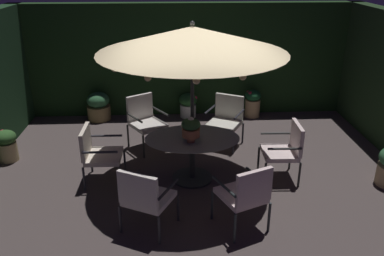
{
  "coord_description": "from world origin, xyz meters",
  "views": [
    {
      "loc": [
        -0.38,
        -5.67,
        3.34
      ],
      "look_at": [
        -0.07,
        0.18,
        0.86
      ],
      "focal_mm": 37.86,
      "sensor_mm": 36.0,
      "label": 1
    }
  ],
  "objects": [
    {
      "name": "patio_chair_south",
      "position": [
        1.42,
        0.06,
        0.55
      ],
      "size": [
        0.59,
        0.63,
        0.94
      ],
      "color": "#2D2F2E",
      "rests_on": "ground_plane"
    },
    {
      "name": "potted_plant_front_corner",
      "position": [
        -3.3,
        0.92,
        0.31
      ],
      "size": [
        0.36,
        0.36,
        0.57
      ],
      "color": "tan",
      "rests_on": "ground_plane"
    },
    {
      "name": "potted_plant_back_left",
      "position": [
        -2.0,
        2.83,
        0.31
      ],
      "size": [
        0.51,
        0.51,
        0.62
      ],
      "color": "olive",
      "rests_on": "ground_plane"
    },
    {
      "name": "patio_chair_east",
      "position": [
        -0.75,
        -1.23,
        0.54
      ],
      "size": [
        0.79,
        0.78,
        0.93
      ],
      "color": "#2C2C2F",
      "rests_on": "ground_plane"
    },
    {
      "name": "patio_chair_southwest",
      "position": [
        0.64,
        1.42,
        0.55
      ],
      "size": [
        0.8,
        0.79,
        0.95
      ],
      "color": "#292A31",
      "rests_on": "ground_plane"
    },
    {
      "name": "patio_chair_north",
      "position": [
        -0.89,
        1.37,
        0.57
      ],
      "size": [
        0.82,
        0.83,
        0.99
      ],
      "color": "#2F312E",
      "rests_on": "ground_plane"
    },
    {
      "name": "patio_chair_northeast",
      "position": [
        -1.57,
        0.11,
        0.53
      ],
      "size": [
        0.59,
        0.65,
        0.92
      ],
      "color": "#2C2D34",
      "rests_on": "ground_plane"
    },
    {
      "name": "potted_plant_right_far",
      "position": [
        -0.02,
        2.9,
        0.3
      ],
      "size": [
        0.41,
        0.41,
        0.55
      ],
      "color": "silver",
      "rests_on": "ground_plane"
    },
    {
      "name": "patio_dining_table",
      "position": [
        -0.07,
        0.1,
        0.56
      ],
      "size": [
        1.5,
        1.1,
        0.74
      ],
      "color": "#2F3230",
      "rests_on": "ground_plane"
    },
    {
      "name": "patio_chair_southeast",
      "position": [
        0.54,
        -1.27,
        0.56
      ],
      "size": [
        0.75,
        0.78,
        0.96
      ],
      "color": "#2A3133",
      "rests_on": "ground_plane"
    },
    {
      "name": "centerpiece_planter",
      "position": [
        -0.1,
        -0.06,
        0.97
      ],
      "size": [
        0.29,
        0.29,
        0.4
      ],
      "color": "#AC6344",
      "rests_on": "patio_dining_table"
    },
    {
      "name": "patio_umbrella",
      "position": [
        -0.07,
        0.1,
        2.26
      ],
      "size": [
        2.77,
        2.77,
        2.52
      ],
      "color": "#2E302E",
      "rests_on": "ground_plane"
    },
    {
      "name": "ground_plane",
      "position": [
        0.0,
        0.0,
        -0.01
      ],
      "size": [
        7.57,
        6.73,
        0.02
      ],
      "primitive_type": "cube",
      "color": "#493E3C"
    },
    {
      "name": "hedge_backdrop_rear",
      "position": [
        0.0,
        3.22,
        1.23
      ],
      "size": [
        7.57,
        0.3,
        2.46
      ],
      "primitive_type": "cube",
      "color": "#1A3417",
      "rests_on": "ground_plane"
    },
    {
      "name": "potted_plant_right_near",
      "position": [
        1.44,
        2.84,
        0.33
      ],
      "size": [
        0.35,
        0.35,
        0.62
      ],
      "color": "tan",
      "rests_on": "ground_plane"
    }
  ]
}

